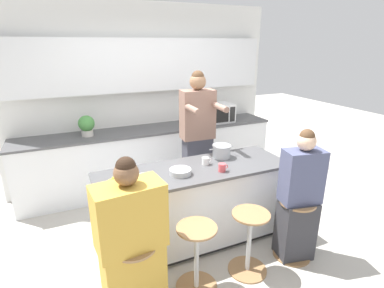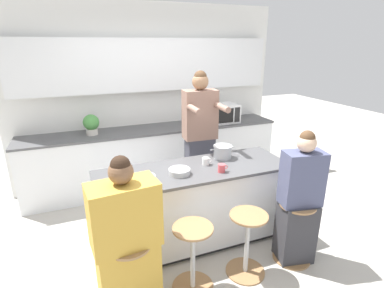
{
  "view_description": "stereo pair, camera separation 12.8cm",
  "coord_description": "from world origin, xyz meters",
  "px_view_note": "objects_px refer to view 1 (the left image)",
  "views": [
    {
      "loc": [
        -1.21,
        -2.62,
        2.13
      ],
      "look_at": [
        0.0,
        0.07,
        1.13
      ],
      "focal_mm": 28.0,
      "sensor_mm": 36.0,
      "label": 1
    },
    {
      "loc": [
        -1.09,
        -2.67,
        2.13
      ],
      "look_at": [
        0.0,
        0.07,
        1.13
      ],
      "focal_mm": 28.0,
      "sensor_mm": 36.0,
      "label": 2
    }
  ],
  "objects_px": {
    "bar_stool_center_left": "(197,257)",
    "potted_plant": "(87,125)",
    "bar_stool_rightmost": "(295,228)",
    "fruit_bowl": "(146,181)",
    "bar_stool_leftmost": "(136,277)",
    "cooking_pot": "(221,151)",
    "kitchen_island": "(195,205)",
    "coffee_cup_far": "(206,161)",
    "bar_stool_center_right": "(249,241)",
    "coffee_cup_near": "(222,168)",
    "person_wrapped_blanket": "(132,245)",
    "person_seated_near": "(299,202)",
    "person_cooking": "(198,143)",
    "banana_bunch": "(114,181)",
    "microwave": "(217,113)"
  },
  "relations": [
    {
      "from": "bar_stool_center_left",
      "to": "potted_plant",
      "type": "distance_m",
      "value": 2.4
    },
    {
      "from": "bar_stool_rightmost",
      "to": "fruit_bowl",
      "type": "distance_m",
      "value": 1.59
    },
    {
      "from": "bar_stool_leftmost",
      "to": "cooking_pot",
      "type": "height_order",
      "value": "cooking_pot"
    },
    {
      "from": "cooking_pot",
      "to": "fruit_bowl",
      "type": "distance_m",
      "value": 1.05
    },
    {
      "from": "kitchen_island",
      "to": "cooking_pot",
      "type": "height_order",
      "value": "cooking_pot"
    },
    {
      "from": "coffee_cup_far",
      "to": "bar_stool_leftmost",
      "type": "bearing_deg",
      "value": -143.79
    },
    {
      "from": "bar_stool_rightmost",
      "to": "fruit_bowl",
      "type": "relative_size",
      "value": 2.89
    },
    {
      "from": "bar_stool_center_right",
      "to": "cooking_pot",
      "type": "height_order",
      "value": "cooking_pot"
    },
    {
      "from": "fruit_bowl",
      "to": "bar_stool_center_left",
      "type": "bearing_deg",
      "value": -58.05
    },
    {
      "from": "cooking_pot",
      "to": "potted_plant",
      "type": "height_order",
      "value": "potted_plant"
    },
    {
      "from": "bar_stool_rightmost",
      "to": "cooking_pot",
      "type": "distance_m",
      "value": 1.11
    },
    {
      "from": "coffee_cup_near",
      "to": "bar_stool_center_right",
      "type": "bearing_deg",
      "value": -83.97
    },
    {
      "from": "potted_plant",
      "to": "person_wrapped_blanket",
      "type": "bearing_deg",
      "value": -88.22
    },
    {
      "from": "potted_plant",
      "to": "cooking_pot",
      "type": "bearing_deg",
      "value": -46.15
    },
    {
      "from": "bar_stool_rightmost",
      "to": "fruit_bowl",
      "type": "bearing_deg",
      "value": 160.5
    },
    {
      "from": "bar_stool_leftmost",
      "to": "bar_stool_center_right",
      "type": "distance_m",
      "value": 1.1
    },
    {
      "from": "person_wrapped_blanket",
      "to": "person_seated_near",
      "type": "xyz_separation_m",
      "value": [
        1.68,
        0.0,
        -0.01
      ]
    },
    {
      "from": "person_cooking",
      "to": "person_wrapped_blanket",
      "type": "bearing_deg",
      "value": -128.67
    },
    {
      "from": "cooking_pot",
      "to": "person_wrapped_blanket",
      "type": "bearing_deg",
      "value": -146.56
    },
    {
      "from": "bar_stool_center_right",
      "to": "banana_bunch",
      "type": "relative_size",
      "value": 3.43
    },
    {
      "from": "person_wrapped_blanket",
      "to": "coffee_cup_near",
      "type": "height_order",
      "value": "person_wrapped_blanket"
    },
    {
      "from": "bar_stool_center_left",
      "to": "person_cooking",
      "type": "height_order",
      "value": "person_cooking"
    },
    {
      "from": "bar_stool_leftmost",
      "to": "banana_bunch",
      "type": "height_order",
      "value": "banana_bunch"
    },
    {
      "from": "bar_stool_center_left",
      "to": "person_cooking",
      "type": "relative_size",
      "value": 0.35
    },
    {
      "from": "person_seated_near",
      "to": "potted_plant",
      "type": "distance_m",
      "value": 2.85
    },
    {
      "from": "fruit_bowl",
      "to": "kitchen_island",
      "type": "bearing_deg",
      "value": 15.85
    },
    {
      "from": "bar_stool_center_right",
      "to": "potted_plant",
      "type": "xyz_separation_m",
      "value": [
        -1.18,
        2.2,
        0.74
      ]
    },
    {
      "from": "bar_stool_center_right",
      "to": "microwave",
      "type": "bearing_deg",
      "value": 69.52
    },
    {
      "from": "cooking_pot",
      "to": "banana_bunch",
      "type": "distance_m",
      "value": 1.26
    },
    {
      "from": "bar_stool_rightmost",
      "to": "person_cooking",
      "type": "relative_size",
      "value": 0.35
    },
    {
      "from": "cooking_pot",
      "to": "microwave",
      "type": "height_order",
      "value": "microwave"
    },
    {
      "from": "person_seated_near",
      "to": "cooking_pot",
      "type": "relative_size",
      "value": 4.55
    },
    {
      "from": "cooking_pot",
      "to": "banana_bunch",
      "type": "height_order",
      "value": "cooking_pot"
    },
    {
      "from": "bar_stool_rightmost",
      "to": "coffee_cup_far",
      "type": "height_order",
      "value": "coffee_cup_far"
    },
    {
      "from": "bar_stool_leftmost",
      "to": "person_wrapped_blanket",
      "type": "bearing_deg",
      "value": 141.67
    },
    {
      "from": "bar_stool_leftmost",
      "to": "coffee_cup_near",
      "type": "relative_size",
      "value": 5.99
    },
    {
      "from": "bar_stool_rightmost",
      "to": "person_cooking",
      "type": "distance_m",
      "value": 1.53
    },
    {
      "from": "coffee_cup_far",
      "to": "banana_bunch",
      "type": "relative_size",
      "value": 0.58
    },
    {
      "from": "coffee_cup_near",
      "to": "coffee_cup_far",
      "type": "distance_m",
      "value": 0.24
    },
    {
      "from": "kitchen_island",
      "to": "bar_stool_leftmost",
      "type": "xyz_separation_m",
      "value": [
        -0.82,
        -0.66,
        -0.11
      ]
    },
    {
      "from": "bar_stool_rightmost",
      "to": "banana_bunch",
      "type": "height_order",
      "value": "banana_bunch"
    },
    {
      "from": "bar_stool_rightmost",
      "to": "person_seated_near",
      "type": "bearing_deg",
      "value": 16.95
    },
    {
      "from": "coffee_cup_far",
      "to": "microwave",
      "type": "bearing_deg",
      "value": 57.57
    },
    {
      "from": "bar_stool_leftmost",
      "to": "coffee_cup_far",
      "type": "bearing_deg",
      "value": 36.21
    },
    {
      "from": "kitchen_island",
      "to": "person_wrapped_blanket",
      "type": "distance_m",
      "value": 1.08
    },
    {
      "from": "person_wrapped_blanket",
      "to": "coffee_cup_far",
      "type": "distance_m",
      "value": 1.25
    },
    {
      "from": "cooking_pot",
      "to": "potted_plant",
      "type": "relative_size",
      "value": 1.06
    },
    {
      "from": "kitchen_island",
      "to": "fruit_bowl",
      "type": "xyz_separation_m",
      "value": [
        -0.57,
        -0.16,
        0.48
      ]
    },
    {
      "from": "person_seated_near",
      "to": "person_wrapped_blanket",
      "type": "bearing_deg",
      "value": -167.93
    },
    {
      "from": "person_seated_near",
      "to": "fruit_bowl",
      "type": "height_order",
      "value": "person_seated_near"
    }
  ]
}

